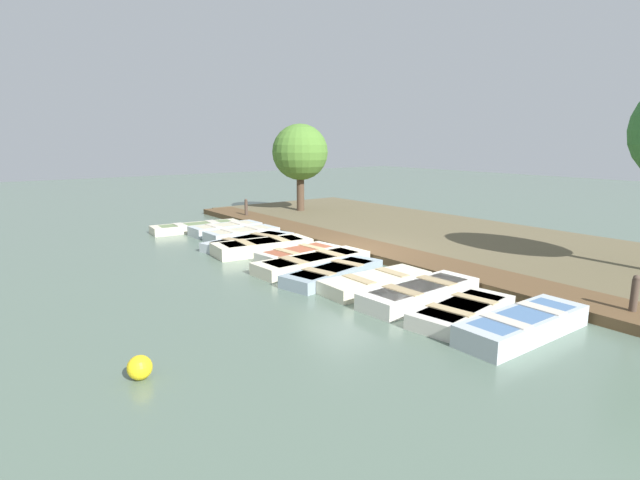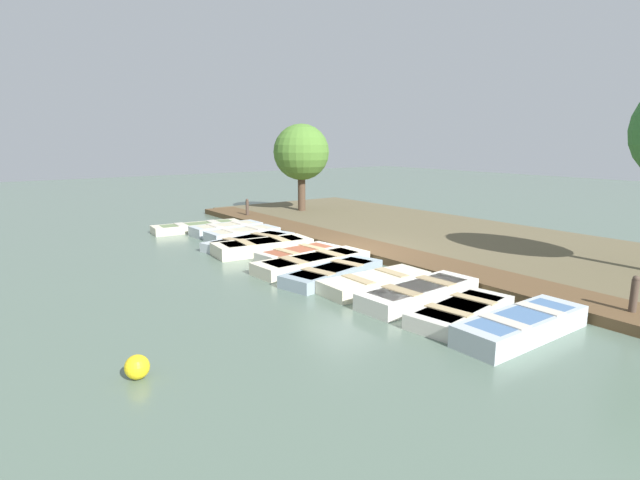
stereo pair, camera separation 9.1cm
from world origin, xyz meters
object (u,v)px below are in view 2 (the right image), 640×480
Objects in this scene: rowboat_7 at (333,273)px; park_tree_far_left at (301,153)px; rowboat_2 at (243,234)px; rowboat_8 at (375,282)px; rowboat_11 at (522,325)px; mooring_post_far at (634,299)px; rowboat_9 at (419,293)px; rowboat_6 at (312,262)px; rowboat_10 at (461,311)px; rowboat_5 at (299,254)px; buoy at (137,367)px; rowboat_0 at (198,227)px; rowboat_1 at (227,229)px; rowboat_3 at (250,242)px; mooring_post_near at (247,209)px; rowboat_4 at (263,246)px.

park_tree_far_left is (-5.93, -10.19, 2.87)m from rowboat_7.
rowboat_2 is 0.94× the size of rowboat_8.
mooring_post_far reaches higher than rowboat_11.
rowboat_9 is 3.24× the size of mooring_post_far.
rowboat_9 is at bearing -89.61° from rowboat_11.
rowboat_10 is at bearing 87.91° from rowboat_6.
rowboat_6 is (0.35, 1.21, 0.02)m from rowboat_5.
buoy reaches higher than rowboat_6.
rowboat_9 is at bearing -54.91° from mooring_post_far.
rowboat_0 is 1.44m from rowboat_1.
rowboat_0 is 1.02× the size of rowboat_3.
rowboat_6 is at bearing -70.05° from mooring_post_far.
buoy is (8.85, -3.49, -0.31)m from mooring_post_far.
mooring_post_far is at bearing 122.18° from rowboat_9.
mooring_post_far reaches higher than rowboat_0.
rowboat_7 is 1.18× the size of rowboat_10.
mooring_post_far reaches higher than rowboat_5.
rowboat_9 is at bearing -179.82° from buoy.
rowboat_1 is 3.40m from mooring_post_near.
rowboat_1 is at bearing 47.68° from mooring_post_near.
rowboat_9 is 2.59m from rowboat_11.
rowboat_0 reaches higher than rowboat_3.
mooring_post_near is at bearing -152.43° from rowboat_0.
rowboat_4 reaches higher than rowboat_9.
rowboat_8 is at bearing 77.29° from rowboat_3.
rowboat_6 is 7.90m from mooring_post_far.
rowboat_8 is 0.95× the size of rowboat_11.
rowboat_7 is (0.21, 1.25, -0.01)m from rowboat_6.
rowboat_5 is at bearing -141.65° from buoy.
rowboat_2 is at bearing -100.35° from rowboat_10.
rowboat_1 reaches higher than rowboat_3.
mooring_post_far is (-2.28, 12.51, 0.31)m from rowboat_2.
rowboat_4 is at bearing -89.76° from rowboat_9.
mooring_post_far is at bearing 103.14° from rowboat_7.
rowboat_8 reaches higher than rowboat_5.
mooring_post_near is at bearing -90.00° from mooring_post_far.
mooring_post_near is at bearing -108.93° from rowboat_10.
rowboat_3 is 1.11× the size of rowboat_9.
rowboat_4 is 9.15m from rowboat_11.
rowboat_3 is at bearing -98.11° from rowboat_10.
park_tree_far_left is at bearing -130.12° from rowboat_5.
rowboat_2 is 7.15m from park_tree_far_left.
rowboat_7 is at bearing 94.86° from rowboat_4.
rowboat_8 is 2.64m from rowboat_10.
rowboat_1 is 0.78× the size of rowboat_3.
rowboat_10 is (-0.34, 12.97, 0.00)m from rowboat_0.
buoy reaches higher than rowboat_0.
rowboat_6 reaches higher than rowboat_7.
rowboat_8 is (-0.07, 2.59, -0.01)m from rowboat_6.
rowboat_1 is 0.96× the size of rowboat_8.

